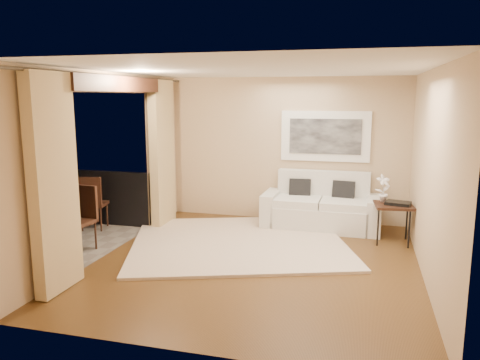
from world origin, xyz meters
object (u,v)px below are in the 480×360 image
(balcony_chair_far, at_px, (92,199))
(balcony_chair_near, at_px, (82,213))
(side_table, at_px, (394,208))
(sofa, at_px, (321,208))
(bistro_table, at_px, (32,197))
(ice_bucket, at_px, (30,184))
(orchid, at_px, (383,188))

(balcony_chair_far, relative_size, balcony_chair_near, 0.98)
(balcony_chair_far, bearing_deg, side_table, 174.56)
(sofa, relative_size, side_table, 3.23)
(bistro_table, distance_m, ice_bucket, 0.24)
(bistro_table, height_order, balcony_chair_near, balcony_chair_near)
(sofa, relative_size, balcony_chair_far, 2.14)
(balcony_chair_far, distance_m, ice_bucket, 1.06)
(bistro_table, xyz_separation_m, ice_bucket, (-0.11, 0.12, 0.18))
(side_table, xyz_separation_m, ice_bucket, (-5.69, -1.40, 0.36))
(side_table, distance_m, balcony_chair_near, 4.91)
(sofa, bearing_deg, balcony_chair_near, -146.47)
(side_table, bearing_deg, sofa, 152.36)
(orchid, height_order, bistro_table, orchid)
(sofa, xyz_separation_m, ice_bucket, (-4.49, -2.03, 0.59))
(bistro_table, bearing_deg, balcony_chair_near, -3.63)
(bistro_table, bearing_deg, orchid, 16.86)
(sofa, bearing_deg, ice_bucket, -154.73)
(orchid, relative_size, ice_bucket, 2.27)
(ice_bucket, bearing_deg, balcony_chair_near, -9.55)
(sofa, relative_size, ice_bucket, 10.39)
(orchid, height_order, ice_bucket, orchid)
(side_table, bearing_deg, balcony_chair_near, -161.25)
(ice_bucket, bearing_deg, balcony_chair_far, 52.88)
(balcony_chair_near, bearing_deg, side_table, 26.53)
(balcony_chair_near, xyz_separation_m, ice_bucket, (-1.04, 0.17, 0.36))
(orchid, distance_m, balcony_chair_far, 4.98)
(side_table, xyz_separation_m, bistro_table, (-5.58, -1.52, 0.18))
(sofa, height_order, orchid, orchid)
(side_table, relative_size, orchid, 1.42)
(orchid, bearing_deg, side_table, -34.97)
(sofa, relative_size, bistro_table, 2.46)
(side_table, relative_size, balcony_chair_near, 0.64)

